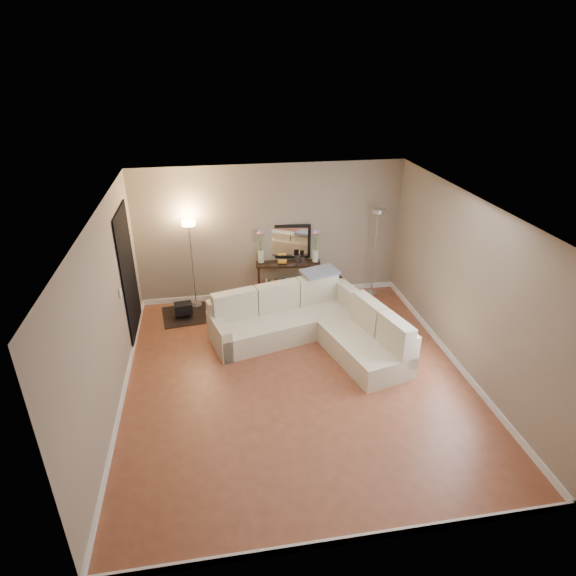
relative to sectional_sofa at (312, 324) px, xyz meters
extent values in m
cube|color=#955136|center=(-0.44, -0.97, -0.33)|extent=(5.00, 5.50, 0.01)
cube|color=white|center=(-0.44, -0.97, 2.28)|extent=(5.00, 5.50, 0.01)
cube|color=gray|center=(-0.44, 1.79, 0.97)|extent=(5.00, 0.02, 2.60)
cube|color=gray|center=(-0.44, -3.73, 0.97)|extent=(5.00, 0.02, 2.60)
cube|color=gray|center=(-2.95, -0.97, 0.97)|extent=(0.02, 5.50, 2.60)
cube|color=gray|center=(2.07, -0.97, 0.97)|extent=(0.02, 5.50, 2.60)
cube|color=white|center=(-0.44, 1.77, -0.28)|extent=(5.00, 0.03, 0.10)
cube|color=white|center=(-0.44, -3.70, -0.28)|extent=(5.00, 0.03, 0.10)
cube|color=white|center=(-2.92, -0.97, -0.28)|extent=(0.03, 5.50, 0.10)
cube|color=white|center=(2.05, -0.97, -0.28)|extent=(0.03, 5.50, 0.10)
cube|color=black|center=(-2.92, 0.73, 0.77)|extent=(0.02, 1.20, 2.20)
cube|color=white|center=(-2.92, -0.12, 0.87)|extent=(0.02, 0.08, 0.12)
cube|color=beige|center=(-0.41, 0.27, -0.13)|extent=(2.62, 1.48, 0.38)
cube|color=beige|center=(-0.49, 0.59, 0.13)|extent=(2.45, 0.83, 0.53)
cube|color=beige|center=(-1.53, -0.04, -0.06)|extent=(0.39, 0.87, 0.53)
cube|color=beige|center=(0.69, -0.67, -0.13)|extent=(1.23, 1.70, 0.38)
cube|color=beige|center=(0.90, -0.17, 0.13)|extent=(0.81, 2.36, 0.53)
cube|color=beige|center=(-1.25, 0.28, 0.31)|extent=(0.77, 0.40, 0.50)
cube|color=beige|center=(-0.51, 0.48, 0.31)|extent=(0.77, 0.40, 0.50)
cube|color=beige|center=(0.23, 0.68, 0.31)|extent=(0.77, 0.40, 0.50)
cube|color=beige|center=(0.83, -0.34, 0.31)|extent=(0.38, 0.72, 0.50)
cube|color=beige|center=(1.02, -1.03, 0.31)|extent=(0.38, 0.72, 0.50)
cube|color=gray|center=(0.27, 0.71, 0.60)|extent=(0.71, 0.54, 0.08)
cube|color=black|center=(-0.14, 1.60, 0.41)|extent=(1.25, 0.49, 0.04)
cube|color=black|center=(-0.71, 1.55, 0.03)|extent=(0.05, 0.05, 0.71)
cube|color=black|center=(-0.68, 1.81, 0.03)|extent=(0.05, 0.05, 0.71)
cube|color=black|center=(0.40, 1.40, 0.03)|extent=(0.05, 0.05, 0.71)
cube|color=black|center=(0.44, 1.66, 0.03)|extent=(0.05, 0.05, 0.71)
cube|color=black|center=(-0.14, 1.60, -0.16)|extent=(1.18, 0.45, 0.03)
cube|color=#BF3333|center=(-0.63, 1.67, -0.05)|extent=(0.05, 0.15, 0.18)
cube|color=#3359A5|center=(-0.60, 1.67, -0.04)|extent=(0.05, 0.15, 0.20)
cube|color=gold|center=(-0.55, 1.66, -0.03)|extent=(0.06, 0.15, 0.22)
cube|color=#3F7F4C|center=(-0.50, 1.65, -0.05)|extent=(0.06, 0.15, 0.18)
cube|color=#994C99|center=(-0.46, 1.65, -0.04)|extent=(0.05, 0.15, 0.20)
cube|color=orange|center=(-0.42, 1.64, -0.03)|extent=(0.05, 0.15, 0.22)
cube|color=#262626|center=(-0.38, 1.64, -0.05)|extent=(0.06, 0.15, 0.18)
cube|color=#4C99B2|center=(-0.33, 1.63, -0.04)|extent=(0.06, 0.15, 0.20)
cube|color=#B2A58C|center=(-0.28, 1.62, -0.03)|extent=(0.05, 0.15, 0.22)
cube|color=brown|center=(-0.25, 1.62, -0.05)|extent=(0.05, 0.15, 0.18)
cube|color=navy|center=(-0.20, 1.61, -0.04)|extent=(0.06, 0.15, 0.20)
cube|color=gold|center=(-0.15, 1.61, -0.03)|extent=(0.06, 0.15, 0.22)
cube|color=black|center=(-0.11, 1.77, 0.79)|extent=(0.86, 0.15, 0.68)
cube|color=white|center=(-0.12, 1.75, 0.79)|extent=(0.75, 0.11, 0.56)
cube|color=gold|center=(-0.25, 1.59, 0.47)|extent=(0.18, 0.13, 0.04)
cube|color=black|center=(0.03, 1.54, 0.51)|extent=(0.10, 0.03, 0.12)
cube|color=black|center=(0.14, 1.52, 0.50)|extent=(0.08, 0.03, 0.10)
cylinder|color=silver|center=(-0.65, 1.68, 0.56)|extent=(0.13, 0.13, 0.23)
cylinder|color=#38722D|center=(-0.66, 1.68, 0.82)|extent=(0.09, 0.02, 0.39)
sphere|color=#E5598C|center=(-0.68, 1.68, 1.02)|extent=(0.07, 0.07, 0.07)
cylinder|color=#38722D|center=(-0.66, 1.68, 0.83)|extent=(0.05, 0.01, 0.41)
sphere|color=white|center=(-0.67, 1.68, 1.04)|extent=(0.07, 0.07, 0.07)
cylinder|color=#38722D|center=(-0.65, 1.68, 0.84)|extent=(0.01, 0.01, 0.43)
sphere|color=#598CE5|center=(-0.65, 1.68, 1.06)|extent=(0.07, 0.07, 0.07)
cylinder|color=#38722D|center=(-0.64, 1.67, 0.82)|extent=(0.05, 0.01, 0.39)
sphere|color=#E58C4C|center=(-0.63, 1.67, 1.02)|extent=(0.07, 0.07, 0.07)
cylinder|color=#38722D|center=(-0.63, 1.67, 0.83)|extent=(0.10, 0.02, 0.41)
sphere|color=#D866B2|center=(-0.61, 1.67, 1.04)|extent=(0.07, 0.07, 0.07)
cylinder|color=silver|center=(0.38, 1.54, 0.56)|extent=(0.13, 0.13, 0.23)
cylinder|color=#38722D|center=(0.36, 1.54, 0.82)|extent=(0.09, 0.02, 0.39)
sphere|color=#E5598C|center=(0.34, 1.54, 1.02)|extent=(0.07, 0.07, 0.07)
cylinder|color=#38722D|center=(0.37, 1.54, 0.83)|extent=(0.05, 0.01, 0.41)
sphere|color=white|center=(0.36, 1.54, 1.04)|extent=(0.07, 0.07, 0.07)
cylinder|color=#38722D|center=(0.38, 1.54, 0.84)|extent=(0.01, 0.01, 0.43)
sphere|color=#598CE5|center=(0.38, 1.54, 1.06)|extent=(0.07, 0.07, 0.07)
cylinder|color=#38722D|center=(0.38, 1.54, 0.82)|extent=(0.05, 0.01, 0.39)
sphere|color=#E58C4C|center=(0.39, 1.54, 1.02)|extent=(0.07, 0.07, 0.07)
cylinder|color=#38722D|center=(0.39, 1.54, 0.83)|extent=(0.10, 0.02, 0.41)
sphere|color=#D866B2|center=(0.41, 1.53, 1.04)|extent=(0.07, 0.07, 0.07)
cylinder|color=silver|center=(-1.93, 1.57, -0.31)|extent=(0.25, 0.25, 0.03)
cylinder|color=silver|center=(-1.93, 1.57, 0.49)|extent=(0.03, 0.03, 1.60)
cylinder|color=#FFBF72|center=(-1.93, 1.57, 1.32)|extent=(0.27, 0.27, 0.07)
cylinder|color=silver|center=(1.55, 1.52, -0.31)|extent=(0.25, 0.25, 0.03)
cylinder|color=silver|center=(1.55, 1.52, 0.52)|extent=(0.03, 0.03, 1.67)
cylinder|color=silver|center=(1.55, 1.52, 1.39)|extent=(0.27, 0.27, 0.08)
cube|color=black|center=(-1.98, 1.24, -0.32)|extent=(1.19, 0.96, 0.01)
cube|color=black|center=(-2.14, 1.14, -0.13)|extent=(0.34, 0.26, 0.20)
camera|label=1|loc=(-1.53, -6.71, 4.04)|focal=30.00mm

